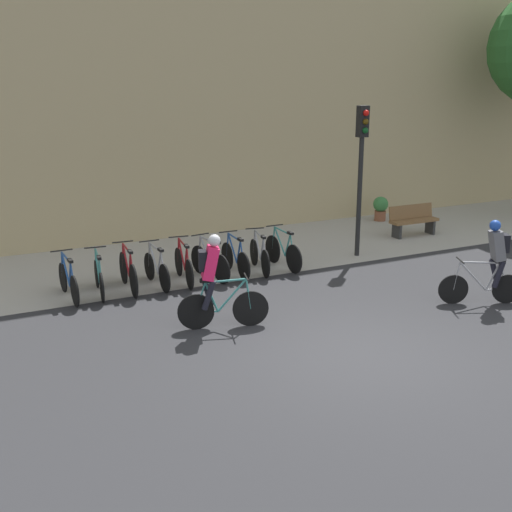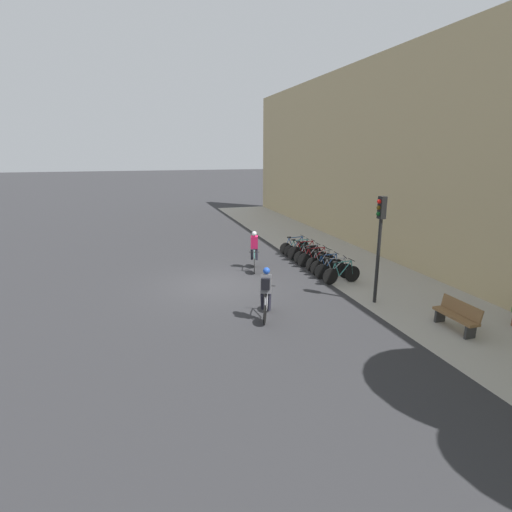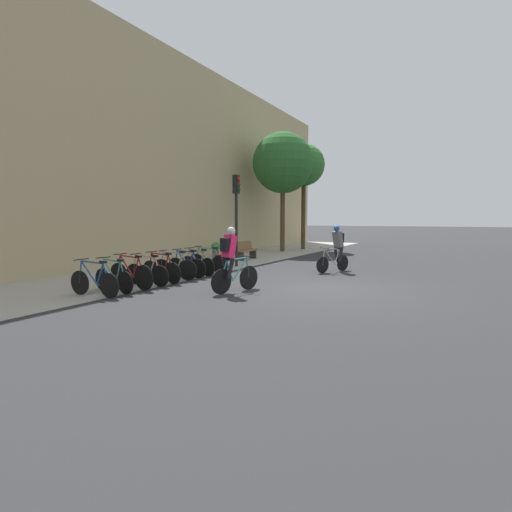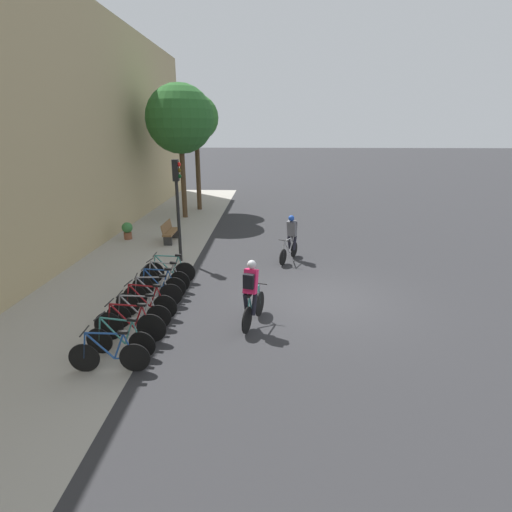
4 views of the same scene
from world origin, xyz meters
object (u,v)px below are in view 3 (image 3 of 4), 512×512
(cyclist_grey, at_px, (337,247))
(parked_bike_7, at_px, (198,264))
(parked_bike_4, at_px, (161,270))
(bench, at_px, (246,250))
(parked_bike_1, at_px, (114,278))
(parked_bike_2, at_px, (131,274))
(parked_bike_0, at_px, (94,281))
(parked_bike_5, at_px, (174,268))
(parked_bike_6, at_px, (187,266))
(traffic_light_pole, at_px, (236,204))
(parked_bike_8, at_px, (208,262))
(potted_plant, at_px, (216,249))
(parked_bike_3, at_px, (147,273))
(cyclist_pink, at_px, (231,258))

(cyclist_grey, bearing_deg, parked_bike_7, 128.09)
(cyclist_grey, relative_size, parked_bike_4, 1.02)
(bench, bearing_deg, parked_bike_7, -167.86)
(parked_bike_1, relative_size, parked_bike_2, 0.92)
(parked_bike_0, bearing_deg, parked_bike_5, 0.03)
(parked_bike_6, height_order, traffic_light_pole, traffic_light_pole)
(parked_bike_0, bearing_deg, parked_bike_7, 0.01)
(parked_bike_4, bearing_deg, parked_bike_8, 0.02)
(parked_bike_4, bearing_deg, cyclist_grey, -38.66)
(parked_bike_8, height_order, potted_plant, parked_bike_8)
(traffic_light_pole, distance_m, bench, 3.62)
(parked_bike_1, xyz_separation_m, parked_bike_8, (4.44, 0.00, 0.02))
(parked_bike_3, distance_m, parked_bike_5, 1.27)
(cyclist_pink, bearing_deg, parked_bike_7, 50.46)
(bench, bearing_deg, parked_bike_2, -172.20)
(parked_bike_4, xyz_separation_m, bench, (7.48, 1.20, 0.07))
(cyclist_pink, height_order, parked_bike_2, cyclist_pink)
(cyclist_grey, bearing_deg, parked_bike_2, 147.35)
(parked_bike_4, distance_m, potted_plant, 8.48)
(parked_bike_3, xyz_separation_m, parked_bike_4, (0.63, 0.00, 0.01))
(parked_bike_4, height_order, parked_bike_6, parked_bike_4)
(parked_bike_5, bearing_deg, parked_bike_2, -180.00)
(cyclist_pink, relative_size, parked_bike_5, 1.09)
(parked_bike_4, bearing_deg, parked_bike_0, -179.99)
(parked_bike_2, bearing_deg, cyclist_grey, -32.65)
(parked_bike_3, height_order, parked_bike_4, parked_bike_4)
(cyclist_grey, distance_m, parked_bike_1, 8.12)
(traffic_light_pole, bearing_deg, parked_bike_0, -179.11)
(parked_bike_2, bearing_deg, parked_bike_6, -0.00)
(parked_bike_1, xyz_separation_m, parked_bike_6, (3.17, 0.00, 0.01))
(parked_bike_7, xyz_separation_m, bench, (5.57, 1.20, 0.07))
(cyclist_grey, relative_size, bench, 1.14)
(cyclist_grey, xyz_separation_m, parked_bike_0, (-7.63, 4.08, -0.56))
(parked_bike_0, xyz_separation_m, parked_bike_8, (5.07, 0.00, 0.02))
(cyclist_grey, relative_size, parked_bike_1, 1.08)
(cyclist_pink, bearing_deg, parked_bike_4, 81.22)
(parked_bike_5, bearing_deg, parked_bike_4, -179.90)
(parked_bike_1, distance_m, parked_bike_2, 0.63)
(parked_bike_6, bearing_deg, parked_bike_2, 180.00)
(parked_bike_3, distance_m, potted_plant, 9.07)
(parked_bike_5, xyz_separation_m, bench, (6.84, 1.20, 0.07))
(parked_bike_4, bearing_deg, parked_bike_7, 0.00)
(parked_bike_4, bearing_deg, bench, 9.11)
(cyclist_grey, xyz_separation_m, parked_bike_7, (-3.20, 4.08, -0.55))
(parked_bike_8, distance_m, potted_plant, 6.21)
(parked_bike_4, height_order, bench, parked_bike_4)
(parked_bike_5, xyz_separation_m, parked_bike_6, (0.63, -0.00, -0.00))
(cyclist_grey, distance_m, parked_bike_2, 7.58)
(parked_bike_1, xyz_separation_m, parked_bike_7, (3.80, 0.00, 0.01))
(cyclist_pink, relative_size, potted_plant, 2.28)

